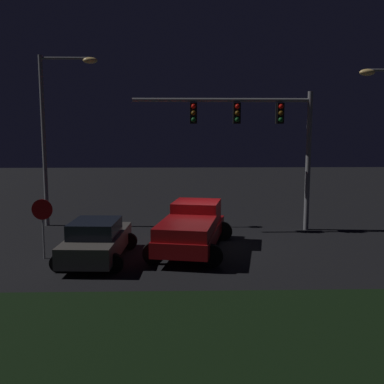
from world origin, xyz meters
name	(u,v)px	position (x,y,z in m)	size (l,w,h in m)	color
ground_plane	(204,245)	(0.00, 0.00, 0.00)	(80.00, 80.00, 0.00)	black
grass_median	(225,345)	(0.00, -8.78, 0.05)	(23.99, 6.42, 0.10)	black
pickup_truck	(192,225)	(-0.49, -0.73, 1.00)	(3.58, 5.69, 1.80)	maroon
car_sedan	(97,240)	(-4.01, -2.05, 0.74)	(2.63, 4.49, 1.51)	#514C47
traffic_signal_gantry	(257,126)	(2.61, 2.77, 4.90)	(8.32, 0.56, 6.50)	slate
street_lamp_left	(55,120)	(-7.07, 4.09, 5.23)	(2.82, 0.44, 8.29)	slate
stop_sign	(43,217)	(-6.00, -1.83, 1.56)	(0.76, 0.08, 2.23)	slate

